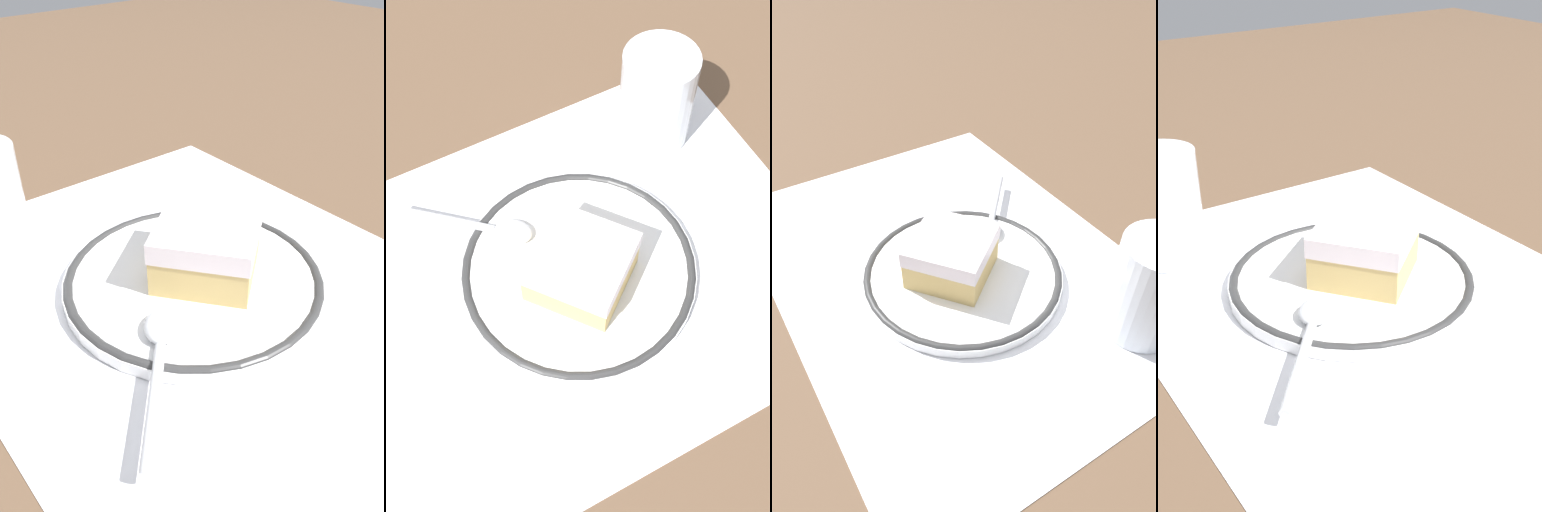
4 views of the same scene
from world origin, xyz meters
The scene contains 6 objects.
ground_plane centered at (0.00, 0.00, 0.00)m, with size 2.40×2.40×0.00m, color brown.
placemat centered at (0.00, 0.00, 0.00)m, with size 0.49×0.36×0.00m, color white.
plate centered at (0.02, 0.00, 0.01)m, with size 0.21×0.21×0.01m.
cake_slice centered at (0.02, -0.01, 0.04)m, with size 0.11×0.11×0.05m.
spoon centered at (-0.03, 0.07, 0.02)m, with size 0.11×0.10×0.01m.
cup centered at (0.17, 0.11, 0.04)m, with size 0.07×0.07×0.10m.
Camera 2 is at (-0.12, -0.26, 0.55)m, focal length 48.18 mm.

